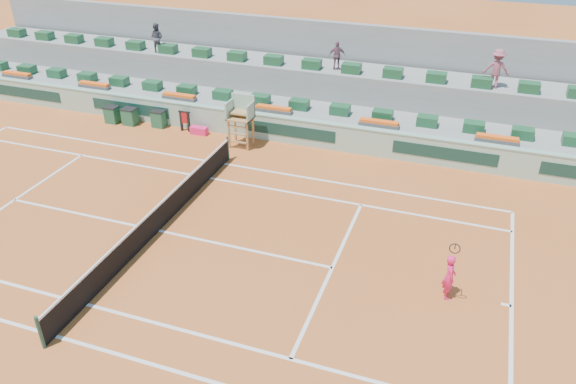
% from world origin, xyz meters
% --- Properties ---
extents(ground, '(90.00, 90.00, 0.00)m').
position_xyz_m(ground, '(0.00, 0.00, 0.00)').
color(ground, '#AC5121').
rests_on(ground, ground).
extents(seating_tier_lower, '(36.00, 4.00, 1.20)m').
position_xyz_m(seating_tier_lower, '(0.00, 10.70, 0.60)').
color(seating_tier_lower, gray).
rests_on(seating_tier_lower, ground).
extents(seating_tier_upper, '(36.00, 2.40, 2.60)m').
position_xyz_m(seating_tier_upper, '(0.00, 12.30, 1.30)').
color(seating_tier_upper, gray).
rests_on(seating_tier_upper, ground).
extents(stadium_back_wall, '(36.00, 0.40, 4.40)m').
position_xyz_m(stadium_back_wall, '(0.00, 13.90, 2.20)').
color(stadium_back_wall, gray).
rests_on(stadium_back_wall, ground).
extents(player_bag, '(0.83, 0.37, 0.37)m').
position_xyz_m(player_bag, '(-2.47, 7.94, 0.18)').
color(player_bag, '#FB2066').
rests_on(player_bag, ground).
extents(spectator_left, '(0.78, 0.63, 1.53)m').
position_xyz_m(spectator_left, '(-6.60, 11.65, 3.36)').
color(spectator_left, '#494955').
rests_on(spectator_left, seating_tier_upper).
extents(spectator_mid, '(0.88, 0.59, 1.39)m').
position_xyz_m(spectator_mid, '(3.20, 11.92, 3.29)').
color(spectator_mid, '#7D5363').
rests_on(spectator_mid, seating_tier_upper).
extents(spectator_right, '(1.14, 0.67, 1.74)m').
position_xyz_m(spectator_right, '(10.52, 11.81, 3.47)').
color(spectator_right, '#984C5D').
rests_on(spectator_right, seating_tier_upper).
extents(court_lines, '(23.89, 11.09, 0.01)m').
position_xyz_m(court_lines, '(0.00, 0.00, 0.01)').
color(court_lines, white).
rests_on(court_lines, ground).
extents(tennis_net, '(0.10, 11.97, 1.10)m').
position_xyz_m(tennis_net, '(0.00, 0.00, 0.53)').
color(tennis_net, black).
rests_on(tennis_net, ground).
extents(advertising_hoarding, '(36.00, 0.34, 1.26)m').
position_xyz_m(advertising_hoarding, '(0.02, 8.50, 0.63)').
color(advertising_hoarding, '#96BDA6').
rests_on(advertising_hoarding, ground).
extents(umpire_chair, '(1.10, 0.90, 2.40)m').
position_xyz_m(umpire_chair, '(0.00, 7.50, 1.54)').
color(umpire_chair, '#9F6F3C').
rests_on(umpire_chair, ground).
extents(seat_row_lower, '(32.90, 0.60, 0.44)m').
position_xyz_m(seat_row_lower, '(0.00, 9.80, 1.42)').
color(seat_row_lower, '#1A4E2B').
rests_on(seat_row_lower, seating_tier_lower).
extents(seat_row_upper, '(32.90, 0.60, 0.44)m').
position_xyz_m(seat_row_upper, '(0.00, 11.70, 2.82)').
color(seat_row_upper, '#1A4E2B').
rests_on(seat_row_upper, seating_tier_upper).
extents(flower_planters, '(26.80, 0.36, 0.28)m').
position_xyz_m(flower_planters, '(-1.50, 9.00, 1.33)').
color(flower_planters, '#505050').
rests_on(flower_planters, seating_tier_lower).
extents(drink_cooler_a, '(0.66, 0.57, 0.84)m').
position_xyz_m(drink_cooler_a, '(-4.74, 8.10, 0.42)').
color(drink_cooler_a, '#1B5336').
rests_on(drink_cooler_a, ground).
extents(drink_cooler_b, '(0.70, 0.60, 0.84)m').
position_xyz_m(drink_cooler_b, '(-6.26, 7.88, 0.42)').
color(drink_cooler_b, '#1B5336').
rests_on(drink_cooler_b, ground).
extents(drink_cooler_c, '(0.66, 0.57, 0.84)m').
position_xyz_m(drink_cooler_c, '(-7.24, 7.78, 0.42)').
color(drink_cooler_c, '#1B5336').
rests_on(drink_cooler_c, ground).
extents(towel_rack, '(0.61, 0.10, 1.03)m').
position_xyz_m(towel_rack, '(-3.26, 8.04, 0.60)').
color(towel_rack, black).
rests_on(towel_rack, ground).
extents(tennis_player, '(0.49, 0.87, 2.28)m').
position_xyz_m(tennis_player, '(10.01, -0.18, 0.76)').
color(tennis_player, '#FB2066').
rests_on(tennis_player, ground).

